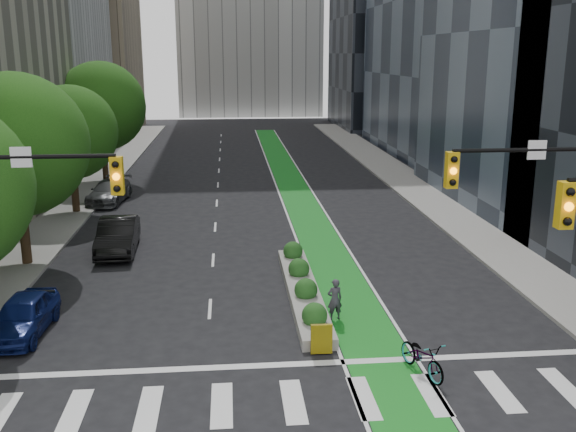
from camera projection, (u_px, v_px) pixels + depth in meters
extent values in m
plane|color=black|center=(290.00, 384.00, 18.97)|extent=(160.00, 160.00, 0.00)
cube|color=gray|center=(74.00, 202.00, 42.01)|extent=(3.60, 90.00, 0.15)
cube|color=gray|center=(425.00, 194.00, 44.14)|extent=(3.60, 90.00, 0.15)
cube|color=#167C1E|center=(291.00, 184.00, 48.19)|extent=(2.20, 70.00, 0.01)
cube|color=tan|center=(74.00, 24.00, 77.67)|extent=(14.00, 16.00, 26.00)
cube|color=black|center=(393.00, 18.00, 82.96)|extent=(14.00, 18.00, 28.00)
cylinder|color=black|center=(22.00, 213.00, 28.94)|extent=(0.44, 0.44, 5.04)
sphere|color=#19480F|center=(15.00, 145.00, 28.19)|extent=(6.40, 6.40, 6.40)
cylinder|color=black|center=(74.00, 177.00, 38.66)|extent=(0.44, 0.44, 4.48)
sphere|color=#19480F|center=(70.00, 132.00, 37.99)|extent=(5.60, 5.60, 5.60)
cylinder|color=black|center=(104.00, 148.00, 48.23)|extent=(0.44, 0.44, 5.15)
sphere|color=#19480F|center=(101.00, 106.00, 47.46)|extent=(6.60, 6.60, 6.60)
cylinder|color=black|center=(11.00, 157.00, 17.11)|extent=(5.50, 0.12, 0.12)
cube|color=gold|center=(117.00, 176.00, 17.49)|extent=(0.34, 0.28, 1.05)
sphere|color=orange|center=(116.00, 177.00, 17.34)|extent=(0.20, 0.20, 0.20)
cube|color=white|center=(21.00, 157.00, 17.10)|extent=(0.55, 0.04, 0.55)
cylinder|color=black|center=(546.00, 150.00, 18.45)|extent=(5.50, 0.12, 0.12)
cube|color=gold|center=(452.00, 170.00, 18.34)|extent=(0.34, 0.28, 1.05)
sphere|color=orange|center=(454.00, 171.00, 18.18)|extent=(0.20, 0.20, 0.20)
cube|color=white|center=(537.00, 150.00, 18.40)|extent=(0.55, 0.04, 0.55)
cube|color=gold|center=(565.00, 205.00, 14.08)|extent=(0.34, 0.28, 1.05)
sphere|color=orange|center=(569.00, 207.00, 13.93)|extent=(0.20, 0.20, 0.20)
cube|color=gray|center=(303.00, 291.00, 25.78)|extent=(1.20, 10.00, 0.40)
cube|color=yellow|center=(321.00, 339.00, 20.68)|extent=(0.70, 0.12, 1.00)
sphere|color=#194C19|center=(315.00, 315.00, 22.29)|extent=(0.90, 0.90, 0.90)
sphere|color=#194C19|center=(306.00, 290.00, 24.71)|extent=(0.90, 0.90, 0.90)
sphere|color=#194C19|center=(299.00, 269.00, 27.12)|extent=(0.90, 0.90, 0.90)
sphere|color=#194C19|center=(293.00, 251.00, 29.53)|extent=(0.90, 0.90, 0.90)
imported|color=gray|center=(422.00, 356.00, 19.44)|extent=(1.39, 2.30, 1.14)
imported|color=#3A3540|center=(335.00, 299.00, 23.38)|extent=(0.63, 0.48, 1.57)
imported|color=#0D1952|center=(23.00, 316.00, 22.15)|extent=(1.84, 4.16, 1.39)
imported|color=black|center=(118.00, 236.00, 31.41)|extent=(1.98, 5.09, 1.65)
imported|color=#505254|center=(109.00, 192.00, 41.94)|extent=(2.62, 5.18, 1.44)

